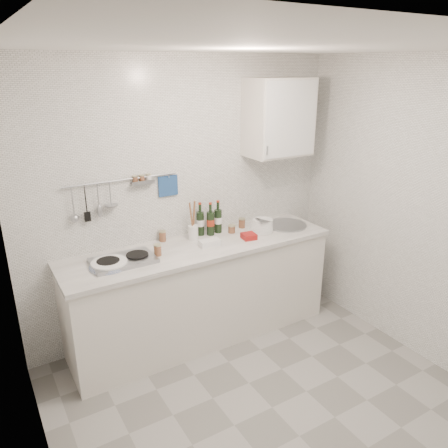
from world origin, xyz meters
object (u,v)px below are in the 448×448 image
object	(u,v)px
plate_stack_hob	(109,264)
plate_stack_sink	(262,226)
wine_bottles	(210,218)
wall_cabinet	(279,118)
utensil_crock	(193,231)

from	to	relation	value
plate_stack_hob	plate_stack_sink	size ratio (longest dim) A/B	1.17
wine_bottles	wall_cabinet	bearing A→B (deg)	-5.63
plate_stack_hob	wine_bottles	distance (m)	1.05
plate_stack_hob	plate_stack_sink	distance (m)	1.49
plate_stack_sink	wine_bottles	size ratio (longest dim) A/B	0.83
plate_stack_hob	utensil_crock	world-z (taller)	utensil_crock
plate_stack_hob	plate_stack_sink	bearing A→B (deg)	1.43
plate_stack_hob	utensil_crock	size ratio (longest dim) A/B	0.82
utensil_crock	plate_stack_sink	bearing A→B (deg)	-11.24
wine_bottles	utensil_crock	xyz separation A→B (m)	(-0.19, -0.04, -0.07)
wall_cabinet	plate_stack_hob	xyz separation A→B (m)	(-1.72, -0.14, -1.01)
wine_bottles	utensil_crock	size ratio (longest dim) A/B	0.84
wall_cabinet	wine_bottles	bearing A→B (deg)	174.37
plate_stack_hob	plate_stack_sink	xyz separation A→B (m)	(1.49, 0.04, 0.03)
wall_cabinet	plate_stack_sink	world-z (taller)	wall_cabinet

